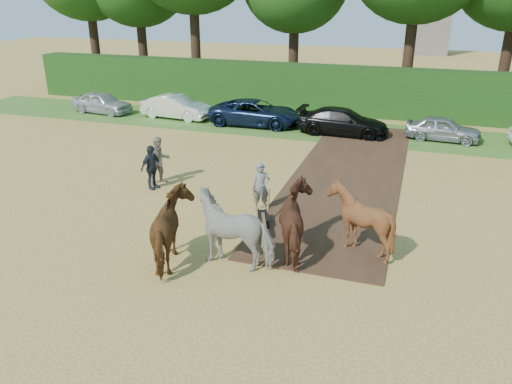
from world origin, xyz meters
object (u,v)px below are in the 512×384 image
object	(u,v)px
spectator_near	(160,160)
parked_cars	(342,120)
spectator_far	(151,167)
plough_team	(269,224)

from	to	relation	value
spectator_near	parked_cars	size ratio (longest dim) A/B	0.05
spectator_far	parked_cars	world-z (taller)	spectator_far
spectator_near	spectator_far	bearing A→B (deg)	-145.08
spectator_near	plough_team	world-z (taller)	plough_team
spectator_near	plough_team	size ratio (longest dim) A/B	0.28
parked_cars	spectator_near	bearing A→B (deg)	-119.44
spectator_near	parked_cars	world-z (taller)	spectator_near
spectator_far	plough_team	distance (m)	7.11
spectator_near	parked_cars	xyz separation A→B (m)	(5.76, 10.21, -0.28)
spectator_far	parked_cars	size ratio (longest dim) A/B	0.05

